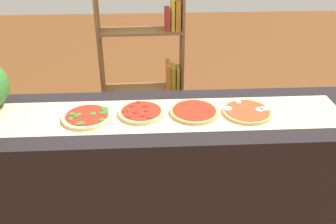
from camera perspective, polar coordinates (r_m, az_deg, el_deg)
counter at (r=2.35m, az=0.00°, el=-10.37°), size 2.50×0.64×0.93m
parchment_paper at (r=2.08m, az=0.00°, el=-0.45°), size 2.03×0.38×0.00m
pizza_spinach_0 at (r=2.09m, az=-12.59°, el=-0.71°), size 0.28×0.28×0.03m
pizza_pepperoni_1 at (r=2.09m, az=-4.22°, el=-0.05°), size 0.27×0.27×0.03m
pizza_plain_2 at (r=2.10m, az=4.15°, el=0.06°), size 0.28×0.28×0.02m
pizza_mozzarella_3 at (r=2.14m, az=12.34°, el=0.07°), size 0.28×0.28×0.03m
bookshelf at (r=3.20m, az=-2.70°, el=7.35°), size 0.72×0.24×1.62m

